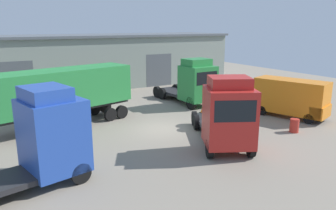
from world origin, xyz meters
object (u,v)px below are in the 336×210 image
Objects in this scene: container_trailer_green at (63,90)px; gravel_pile at (246,91)px; delivery_van_orange at (292,97)px; oil_drum at (294,126)px; tractor_unit_red at (227,116)px; tractor_unit_green at (194,83)px; tractor_unit_blue at (43,139)px; traffic_cone at (203,110)px.

container_trailer_green reaches higher than gravel_pile.
delivery_van_orange is 6.35× the size of oil_drum.
tractor_unit_red reaches higher than tractor_unit_green.
gravel_pile is (5.75, -0.39, -1.16)m from tractor_unit_green.
tractor_unit_blue is 15.30m from oil_drum.
tractor_unit_red is 7.97m from traffic_cone.
oil_drum is at bearing -15.62° from tractor_unit_blue.
traffic_cone is (3.51, 6.96, -1.69)m from tractor_unit_red.
gravel_pile is at bearing 158.67° from tractor_unit_red.
tractor_unit_red is 13.05× the size of traffic_cone.
oil_drum is at bearing -65.02° from delivery_van_orange.
tractor_unit_red reaches higher than oil_drum.
tractor_unit_green is (4.40, 9.51, -0.05)m from tractor_unit_red.
container_trailer_green is 8.44m from tractor_unit_blue.
container_trailer_green reaches higher than delivery_van_orange.
tractor_unit_red is 2.11× the size of gravel_pile.
gravel_pile is 3.87× the size of oil_drum.
tractor_unit_blue is at bearing -102.42° from delivery_van_orange.
delivery_van_orange is at bearing -103.97° from gravel_pile.
gravel_pile is (16.87, 0.21, -1.78)m from container_trailer_green.
tractor_unit_green is at bearing -166.89° from delivery_van_orange.
tractor_unit_green reaches higher than gravel_pile.
tractor_unit_blue is at bearing -157.28° from gravel_pile.
traffic_cone is at bearing 12.65° from tractor_unit_blue.
tractor_unit_green reaches higher than oil_drum.
tractor_unit_green is at bearing 98.36° from oil_drum.
tractor_unit_blue is 12.42× the size of traffic_cone.
tractor_unit_blue reaches higher than traffic_cone.
tractor_unit_green is at bearing 176.16° from gravel_pile.
gravel_pile is at bearing 83.51° from tractor_unit_green.
tractor_unit_green is (11.12, 0.59, -0.62)m from container_trailer_green.
container_trailer_green is 18.11× the size of traffic_cone.
gravel_pile is 7.00m from traffic_cone.
tractor_unit_blue is 18.01m from delivery_van_orange.
tractor_unit_green is 7.58× the size of oil_drum.
tractor_unit_blue reaches higher than delivery_van_orange.
container_trailer_green is at bearing -130.25° from delivery_van_orange.
container_trailer_green is at bearing -116.27° from tractor_unit_red.
tractor_unit_blue is (-9.41, 0.93, 0.06)m from tractor_unit_red.
gravel_pile is at bearing 18.06° from traffic_cone.
tractor_unit_green is 16.25m from tractor_unit_blue.
container_trailer_green is 15.46m from oil_drum.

